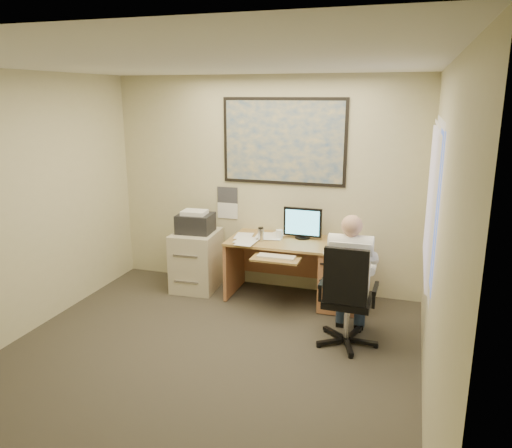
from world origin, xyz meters
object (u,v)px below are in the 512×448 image
(desk, at_px, (322,268))
(person, at_px, (349,280))
(filing_cabinet, at_px, (197,255))
(office_chair, at_px, (347,317))

(desk, bearing_deg, person, -65.08)
(desk, xyz_separation_m, filing_cabinet, (-1.64, -0.03, 0.01))
(office_chair, bearing_deg, desk, 114.64)
(filing_cabinet, bearing_deg, office_chair, -29.06)
(person, bearing_deg, office_chair, -90.38)
(office_chair, distance_m, person, 0.36)
(desk, height_order, filing_cabinet, desk)
(filing_cabinet, xyz_separation_m, person, (2.07, -0.91, 0.22))
(filing_cabinet, relative_size, person, 0.78)
(filing_cabinet, distance_m, office_chair, 2.30)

